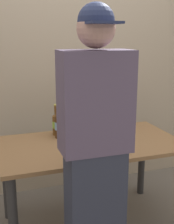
{
  "coord_description": "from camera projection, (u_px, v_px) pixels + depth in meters",
  "views": [
    {
      "loc": [
        -0.74,
        -2.09,
        1.55
      ],
      "look_at": [
        -0.03,
        0.0,
        0.98
      ],
      "focal_mm": 47.94,
      "sensor_mm": 36.0,
      "label": 1
    }
  ],
  "objects": [
    {
      "name": "beer_bottle_green",
      "position": [
        71.0,
        118.0,
        2.59
      ],
      "size": [
        0.07,
        0.07,
        0.32
      ],
      "color": "#1E5123",
      "rests_on": "desk"
    },
    {
      "name": "person_figure",
      "position": [
        95.0,
        157.0,
        1.69
      ],
      "size": [
        0.39,
        0.28,
        1.72
      ],
      "color": "#2D3347",
      "rests_on": "ground"
    },
    {
      "name": "back_wall",
      "position": [
        64.0,
        62.0,
        2.94
      ],
      "size": [
        6.0,
        0.1,
        2.6
      ],
      "primitive_type": "cube",
      "color": "tan",
      "rests_on": "ground"
    },
    {
      "name": "beer_bottle_amber",
      "position": [
        59.0,
        125.0,
        2.43
      ],
      "size": [
        0.07,
        0.07,
        0.3
      ],
      "color": "#472B14",
      "rests_on": "desk"
    },
    {
      "name": "ground_plane",
      "position": [
        91.0,
        224.0,
        2.53
      ],
      "size": [
        8.0,
        8.0,
        0.0
      ],
      "primitive_type": "plane",
      "color": "slate",
      "rests_on": "ground"
    },
    {
      "name": "beer_bottle_brown",
      "position": [
        56.0,
        123.0,
        2.51
      ],
      "size": [
        0.06,
        0.06,
        0.27
      ],
      "color": "brown",
      "rests_on": "desk"
    },
    {
      "name": "desk",
      "position": [
        91.0,
        155.0,
        2.38
      ],
      "size": [
        1.42,
        0.78,
        0.73
      ],
      "color": "olive",
      "rests_on": "ground"
    },
    {
      "name": "laptop",
      "position": [
        99.0,
        129.0,
        2.51
      ],
      "size": [
        0.37,
        0.3,
        0.23
      ],
      "color": "#B7BABC",
      "rests_on": "desk"
    }
  ]
}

